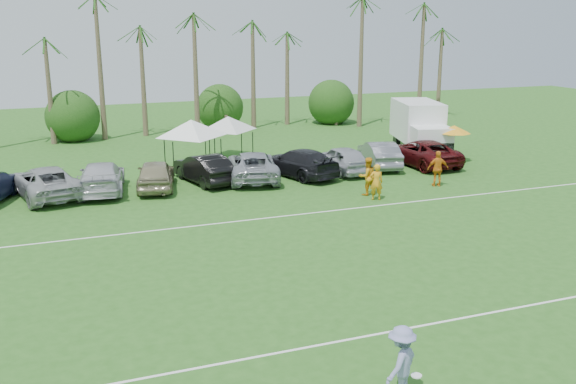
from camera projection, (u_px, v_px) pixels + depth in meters
name	position (u px, v px, depth m)	size (l,w,h in m)	color
ground	(393.00, 372.00, 16.75)	(120.00, 120.00, 0.00)	#285B1B
field_lines	(286.00, 266.00, 23.97)	(80.00, 12.10, 0.01)	white
palm_tree_3	(34.00, 4.00, 45.75)	(2.40, 2.40, 11.90)	brown
palm_tree_4	(94.00, 41.00, 47.78)	(2.40, 2.40, 8.90)	brown
palm_tree_5	(148.00, 28.00, 48.93)	(2.40, 2.40, 9.90)	brown
palm_tree_6	(199.00, 17.00, 50.08)	(2.40, 2.40, 10.90)	brown
palm_tree_7	(248.00, 6.00, 51.23)	(2.40, 2.40, 11.90)	brown
palm_tree_8	(305.00, 38.00, 53.60)	(2.40, 2.40, 8.90)	brown
palm_tree_9	(359.00, 27.00, 55.09)	(2.40, 2.40, 9.90)	brown
palm_tree_10	(410.00, 17.00, 56.58)	(2.40, 2.40, 10.90)	brown
palm_tree_11	(449.00, 8.00, 57.73)	(2.40, 2.40, 11.90)	brown
bush_tree_1	(72.00, 116.00, 49.47)	(4.00, 4.00, 4.00)	brown
bush_tree_2	(223.00, 109.00, 53.58)	(4.00, 4.00, 4.00)	brown
bush_tree_3	(332.00, 103.00, 57.00)	(4.00, 4.00, 4.00)	brown
sideline_player_a	(376.00, 182.00, 32.67)	(0.69, 0.45, 1.88)	orange
sideline_player_b	(367.00, 176.00, 33.60)	(0.98, 0.76, 2.01)	orange
sideline_player_c	(438.00, 169.00, 35.39)	(1.16, 0.48, 1.99)	orange
box_truck	(420.00, 126.00, 44.15)	(4.23, 7.19, 3.49)	white
canopy_tent_left	(191.00, 120.00, 38.90)	(4.45, 4.45, 3.61)	black
canopy_tent_right	(228.00, 116.00, 42.50)	(3.99, 3.99, 3.24)	black
market_umbrella	(454.00, 129.00, 41.24)	(2.15, 2.15, 2.40)	black
frisbee_player	(401.00, 363.00, 15.38)	(1.40, 1.25, 1.88)	#878AC0
parked_car_2	(46.00, 182.00, 33.22)	(2.70, 5.86, 1.63)	#A2A4A5
parked_car_3	(102.00, 177.00, 34.24)	(2.28, 5.61, 1.63)	silver
parked_car_4	(156.00, 174.00, 34.85)	(1.92, 4.78, 1.63)	gray
parked_car_5	(204.00, 169.00, 36.24)	(1.72, 4.94, 1.63)	black
parked_car_6	(253.00, 166.00, 36.95)	(2.70, 5.86, 1.63)	#93979E
parked_car_7	(299.00, 163.00, 37.74)	(2.28, 5.61, 1.63)	black
parked_car_8	(342.00, 159.00, 38.71)	(1.92, 4.78, 1.63)	#AAABB5
parked_car_9	(379.00, 154.00, 40.13)	(1.72, 4.94, 1.63)	slate
parked_car_10	(422.00, 153.00, 40.63)	(2.70, 5.86, 1.63)	#4A0D0E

